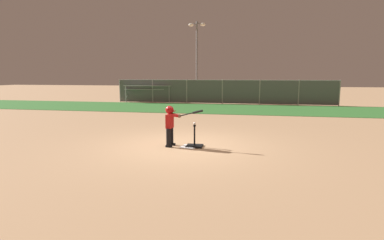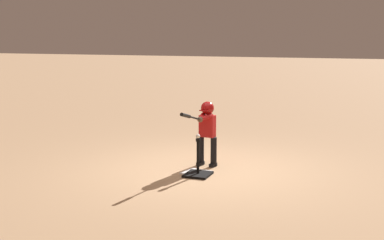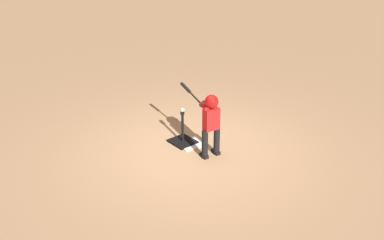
{
  "view_description": "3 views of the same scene",
  "coord_description": "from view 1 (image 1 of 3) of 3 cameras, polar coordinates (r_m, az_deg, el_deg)",
  "views": [
    {
      "loc": [
        1.85,
        -8.33,
        2.07
      ],
      "look_at": [
        0.26,
        0.03,
        0.77
      ],
      "focal_mm": 28.0,
      "sensor_mm": 36.0,
      "label": 1
    },
    {
      "loc": [
        8.65,
        2.9,
        2.39
      ],
      "look_at": [
        -0.16,
        -0.32,
        0.86
      ],
      "focal_mm": 50.0,
      "sensor_mm": 36.0,
      "label": 2
    },
    {
      "loc": [
        -5.57,
        4.64,
        4.05
      ],
      "look_at": [
        0.04,
        -0.01,
        0.6
      ],
      "focal_mm": 42.0,
      "sensor_mm": 36.0,
      "label": 3
    }
  ],
  "objects": [
    {
      "name": "ground_plane",
      "position": [
        8.78,
        -1.71,
        -4.94
      ],
      "size": [
        90.0,
        90.0,
        0.0
      ],
      "primitive_type": "plane",
      "color": "tan"
    },
    {
      "name": "grass_outfield_strip",
      "position": [
        18.38,
        4.91,
        2.21
      ],
      "size": [
        56.0,
        5.41,
        0.02
      ],
      "primitive_type": "cube",
      "color": "#33702D",
      "rests_on": "ground_plane"
    },
    {
      "name": "backstop_fence",
      "position": [
        21.42,
        5.81,
        5.52
      ],
      "size": [
        15.59,
        0.08,
        1.71
      ],
      "color": "#9E9EA3",
      "rests_on": "ground_plane"
    },
    {
      "name": "home_plate",
      "position": [
        8.63,
        -0.56,
        -5.1
      ],
      "size": [
        0.51,
        0.51,
        0.02
      ],
      "primitive_type": "cube",
      "rotation": [
        0.0,
        0.0,
        -0.17
      ],
      "color": "white",
      "rests_on": "ground_plane"
    },
    {
      "name": "batting_tee",
      "position": [
        8.67,
        0.48,
        -4.58
      ],
      "size": [
        0.47,
        0.42,
        0.64
      ],
      "color": "black",
      "rests_on": "ground_plane"
    },
    {
      "name": "batter_child",
      "position": [
        8.61,
        -4.04,
        -0.14
      ],
      "size": [
        1.11,
        0.38,
        1.18
      ],
      "color": "black",
      "rests_on": "ground_plane"
    },
    {
      "name": "baseball",
      "position": [
        8.55,
        0.48,
        -0.66
      ],
      "size": [
        0.07,
        0.07,
        0.07
      ],
      "primitive_type": "sphere",
      "color": "white",
      "rests_on": "batting_tee"
    },
    {
      "name": "bleachers_center",
      "position": [
        23.41,
        -7.86,
        5.07
      ],
      "size": [
        3.74,
        2.69,
        1.29
      ],
      "color": "#ADAFB7",
      "rests_on": "ground_plane"
    },
    {
      "name": "bleachers_right_center",
      "position": [
        23.08,
        11.13,
        5.03
      ],
      "size": [
        2.82,
        2.61,
        1.36
      ],
      "color": "#ADAFB7",
      "rests_on": "ground_plane"
    },
    {
      "name": "field_light_pole",
      "position": [
        31.66,
        0.94,
        13.89
      ],
      "size": [
        1.76,
        0.44,
        7.43
      ],
      "color": "slate",
      "rests_on": "ground_plane"
    }
  ]
}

